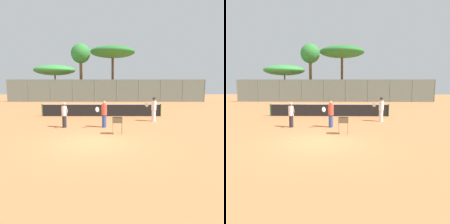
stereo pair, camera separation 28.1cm
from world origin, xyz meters
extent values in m
plane|color=#C67242|center=(0.00, 0.00, 0.00)|extent=(80.00, 80.00, 0.00)
cylinder|color=#26592D|center=(-5.10, 8.18, 0.54)|extent=(0.10, 0.10, 1.07)
cylinder|color=#26592D|center=(5.10, 8.18, 0.54)|extent=(0.10, 0.10, 1.07)
cube|color=black|center=(0.00, 8.18, 0.51)|extent=(10.20, 0.01, 1.01)
cube|color=white|center=(0.00, 8.18, 1.04)|extent=(10.20, 0.02, 0.06)
cylinder|color=slate|center=(-14.48, 21.54, 1.63)|extent=(0.08, 0.08, 3.27)
cylinder|color=slate|center=(-11.26, 21.54, 1.63)|extent=(0.08, 0.08, 3.27)
cylinder|color=slate|center=(-8.04, 21.54, 1.63)|extent=(0.08, 0.08, 3.27)
cylinder|color=slate|center=(-4.83, 21.54, 1.63)|extent=(0.08, 0.08, 3.27)
cylinder|color=slate|center=(-1.61, 21.54, 1.63)|extent=(0.08, 0.08, 3.27)
cylinder|color=slate|center=(1.61, 21.54, 1.63)|extent=(0.08, 0.08, 3.27)
cylinder|color=slate|center=(4.83, 21.54, 1.63)|extent=(0.08, 0.08, 3.27)
cylinder|color=slate|center=(8.04, 21.54, 1.63)|extent=(0.08, 0.08, 3.27)
cylinder|color=slate|center=(11.26, 21.54, 1.63)|extent=(0.08, 0.08, 3.27)
cylinder|color=slate|center=(14.48, 21.54, 1.63)|extent=(0.08, 0.08, 3.27)
cube|color=slate|center=(0.00, 21.54, 1.63)|extent=(28.96, 0.01, 3.27)
cylinder|color=brown|center=(-4.22, 26.15, 3.28)|extent=(0.48, 0.48, 6.57)
sphere|color=#338438|center=(-4.22, 26.15, 7.52)|extent=(3.16, 3.16, 3.16)
cylinder|color=brown|center=(1.01, 24.83, 3.35)|extent=(0.38, 0.38, 6.69)
ellipsoid|color=#28722D|center=(1.01, 24.83, 7.57)|extent=(7.05, 7.05, 1.76)
cylinder|color=brown|center=(-8.29, 25.19, 1.98)|extent=(0.24, 0.24, 3.96)
ellipsoid|color=#388E42|center=(-8.29, 25.19, 4.78)|extent=(6.59, 6.59, 1.65)
cylinder|color=#334C8C|center=(0.40, 3.60, 0.41)|extent=(0.29, 0.29, 0.82)
cylinder|color=#E54C38|center=(0.40, 3.60, 1.16)|extent=(0.36, 0.36, 0.68)
sphere|color=tan|center=(0.40, 3.60, 1.62)|extent=(0.22, 0.22, 0.22)
cylinder|color=black|center=(0.12, 3.37, 0.99)|extent=(0.13, 0.11, 0.27)
ellipsoid|color=silver|center=(-0.02, 3.26, 1.21)|extent=(0.33, 0.27, 0.43)
cylinder|color=#26262D|center=(-2.19, 3.55, 0.38)|extent=(0.27, 0.27, 0.76)
cylinder|color=white|center=(-2.19, 3.55, 1.08)|extent=(0.33, 0.33, 0.63)
sphere|color=#8C6647|center=(-2.19, 3.55, 1.50)|extent=(0.21, 0.21, 0.21)
cylinder|color=white|center=(-2.19, 3.55, 1.58)|extent=(0.22, 0.22, 0.05)
cylinder|color=black|center=(-2.01, 3.25, 0.92)|extent=(0.10, 0.14, 0.27)
ellipsoid|color=silver|center=(-1.91, 3.11, 1.14)|extent=(0.24, 0.35, 0.43)
cylinder|color=white|center=(4.05, 5.80, 0.42)|extent=(0.30, 0.30, 0.84)
cylinder|color=white|center=(4.05, 5.80, 1.20)|extent=(0.37, 0.37, 0.70)
sphere|color=brown|center=(4.05, 5.80, 1.66)|extent=(0.23, 0.23, 0.23)
cylinder|color=black|center=(4.05, 5.80, 1.76)|extent=(0.24, 0.24, 0.06)
cylinder|color=black|center=(3.71, 5.92, 1.02)|extent=(0.15, 0.08, 0.27)
ellipsoid|color=silver|center=(3.53, 5.98, 1.24)|extent=(0.38, 0.16, 0.43)
cylinder|color=brown|center=(0.96, 1.52, 0.33)|extent=(0.02, 0.02, 0.67)
cylinder|color=brown|center=(1.47, 1.52, 0.33)|extent=(0.02, 0.02, 0.67)
cylinder|color=brown|center=(0.96, 1.88, 0.33)|extent=(0.02, 0.02, 0.67)
cylinder|color=brown|center=(1.47, 1.88, 0.33)|extent=(0.02, 0.02, 0.67)
cube|color=brown|center=(1.21, 1.70, 0.67)|extent=(0.55, 0.40, 0.01)
cube|color=brown|center=(1.21, 1.50, 0.82)|extent=(0.55, 0.01, 0.30)
cube|color=brown|center=(1.21, 1.90, 0.82)|extent=(0.55, 0.01, 0.30)
cube|color=brown|center=(0.94, 1.70, 0.82)|extent=(0.01, 0.40, 0.30)
cube|color=brown|center=(1.49, 1.70, 0.82)|extent=(0.01, 0.40, 0.30)
sphere|color=#D1E54C|center=(1.33, 1.80, 0.71)|extent=(0.07, 0.07, 0.07)
sphere|color=#D1E54C|center=(1.02, 1.65, 0.77)|extent=(0.07, 0.07, 0.07)
sphere|color=#D1E54C|center=(1.10, 1.62, 0.71)|extent=(0.07, 0.07, 0.07)
sphere|color=#D1E54C|center=(1.25, 1.72, 0.77)|extent=(0.07, 0.07, 0.07)
sphere|color=#D1E54C|center=(1.26, 1.69, 0.71)|extent=(0.07, 0.07, 0.07)
sphere|color=#D1E54C|center=(1.20, 1.61, 0.77)|extent=(0.07, 0.07, 0.07)
sphere|color=#D1E54C|center=(1.32, 1.66, 0.71)|extent=(0.07, 0.07, 0.07)
sphere|color=#D1E54C|center=(1.01, 1.73, 0.71)|extent=(0.07, 0.07, 0.07)
sphere|color=#D1E54C|center=(1.40, 1.60, 0.77)|extent=(0.07, 0.07, 0.07)
sphere|color=#D1E54C|center=(1.28, 1.68, 0.77)|extent=(0.07, 0.07, 0.07)
sphere|color=#D1E54C|center=(-0.32, 5.49, 0.03)|extent=(0.07, 0.07, 0.07)
sphere|color=#D1E54C|center=(4.31, 6.54, 0.03)|extent=(0.07, 0.07, 0.07)
sphere|color=#D1E54C|center=(4.64, 4.99, 0.03)|extent=(0.07, 0.07, 0.07)
sphere|color=#D1E54C|center=(-1.31, 0.43, 0.03)|extent=(0.07, 0.07, 0.07)
cube|color=#B2B7BC|center=(-1.72, 24.65, 0.45)|extent=(4.20, 1.70, 0.90)
cube|color=#33383D|center=(-1.92, 24.65, 1.25)|extent=(2.20, 1.50, 0.70)
camera|label=1|loc=(0.91, -10.43, 2.97)|focal=35.00mm
camera|label=2|loc=(1.19, -10.43, 2.97)|focal=35.00mm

